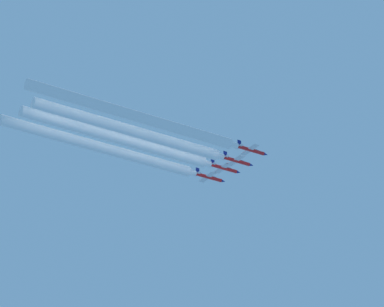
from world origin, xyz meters
name	(u,v)px	position (x,y,z in m)	size (l,w,h in m)	color
jet_far_left	(210,177)	(-12.28, -0.25, 181.36)	(8.55, 12.44, 2.99)	red
jet_inner_left	(225,168)	(-4.02, 0.65, 181.51)	(8.55, 12.44, 2.99)	red
jet_center	(237,161)	(3.57, 0.81, 180.99)	(8.55, 12.44, 2.99)	red
jet_inner_right	(252,150)	(12.36, 0.63, 181.09)	(8.55, 12.44, 2.99)	red
smoke_trail_far_left	(102,148)	(-12.28, -42.07, 181.33)	(3.55, 72.32, 3.55)	white
smoke_trail_inner_left	(120,139)	(-4.02, -39.83, 181.48)	(3.55, 69.64, 3.55)	white
smoke_trail_center	(132,131)	(3.57, -39.41, 180.96)	(3.55, 69.11, 3.55)	white
smoke_trail_inner_right	(137,116)	(12.36, -42.57, 181.06)	(3.55, 75.07, 3.55)	white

